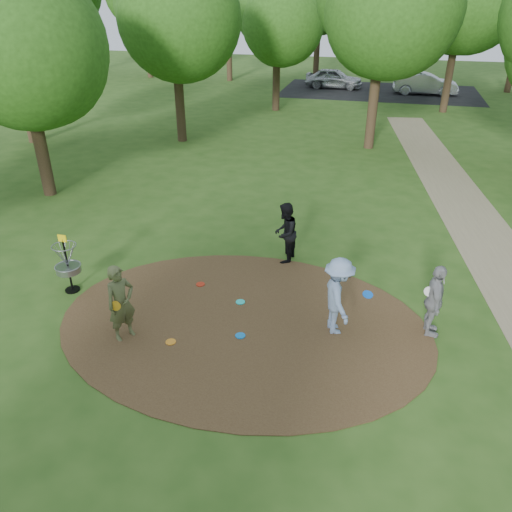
# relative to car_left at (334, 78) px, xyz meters

# --- Properties ---
(ground) EXTENTS (100.00, 100.00, 0.00)m
(ground) POSITION_rel_car_left_xyz_m (1.41, -30.50, -0.72)
(ground) COLOR #2D5119
(ground) RESTS_ON ground
(dirt_clearing) EXTENTS (8.40, 8.40, 0.02)m
(dirt_clearing) POSITION_rel_car_left_xyz_m (1.41, -30.50, -0.71)
(dirt_clearing) COLOR #47301C
(dirt_clearing) RESTS_ON ground
(parking_lot) EXTENTS (14.00, 8.00, 0.01)m
(parking_lot) POSITION_rel_car_left_xyz_m (3.41, -0.50, -0.71)
(parking_lot) COLOR black
(parking_lot) RESTS_ON ground
(player_observer_with_disc) EXTENTS (0.68, 0.75, 1.73)m
(player_observer_with_disc) POSITION_rel_car_left_xyz_m (-0.93, -31.58, 0.15)
(player_observer_with_disc) COLOR #565D35
(player_observer_with_disc) RESTS_ON ground
(player_throwing_with_disc) EXTENTS (1.27, 1.31, 1.78)m
(player_throwing_with_disc) POSITION_rel_car_left_xyz_m (3.44, -30.25, 0.17)
(player_throwing_with_disc) COLOR #8098BF
(player_throwing_with_disc) RESTS_ON ground
(player_walking_with_disc) EXTENTS (0.71, 0.88, 1.69)m
(player_walking_with_disc) POSITION_rel_car_left_xyz_m (1.73, -27.37, 0.13)
(player_walking_with_disc) COLOR black
(player_walking_with_disc) RESTS_ON ground
(player_waiting_with_disc) EXTENTS (0.48, 1.00, 1.67)m
(player_waiting_with_disc) POSITION_rel_car_left_xyz_m (5.43, -29.85, 0.12)
(player_waiting_with_disc) COLOR gray
(player_waiting_with_disc) RESTS_ON ground
(disc_ground_cyan) EXTENTS (0.22, 0.22, 0.02)m
(disc_ground_cyan) POSITION_rel_car_left_xyz_m (1.12, -29.72, -0.69)
(disc_ground_cyan) COLOR #1BDFD3
(disc_ground_cyan) RESTS_ON dirt_clearing
(disc_ground_blue) EXTENTS (0.22, 0.22, 0.02)m
(disc_ground_blue) POSITION_rel_car_left_xyz_m (1.48, -30.98, -0.69)
(disc_ground_blue) COLOR #0D7CDE
(disc_ground_blue) RESTS_ON dirt_clearing
(disc_ground_red) EXTENTS (0.22, 0.22, 0.02)m
(disc_ground_red) POSITION_rel_car_left_xyz_m (-0.08, -29.19, -0.69)
(disc_ground_red) COLOR red
(disc_ground_red) RESTS_ON dirt_clearing
(car_left) EXTENTS (4.28, 1.89, 1.43)m
(car_left) POSITION_rel_car_left_xyz_m (0.00, 0.00, 0.00)
(car_left) COLOR #9DA1A5
(car_left) RESTS_ON ground
(car_right) EXTENTS (4.43, 1.58, 1.45)m
(car_right) POSITION_rel_car_left_xyz_m (6.52, -0.91, 0.01)
(car_right) COLOR #9C9FA3
(car_right) RESTS_ON ground
(disc_ground_orange) EXTENTS (0.22, 0.22, 0.02)m
(disc_ground_orange) POSITION_rel_car_left_xyz_m (0.10, -31.56, -0.69)
(disc_ground_orange) COLOR orange
(disc_ground_orange) RESTS_ON dirt_clearing
(disc_golf_basket) EXTENTS (0.63, 0.63, 1.54)m
(disc_golf_basket) POSITION_rel_car_left_xyz_m (-3.09, -30.20, 0.16)
(disc_golf_basket) COLOR black
(disc_golf_basket) RESTS_ON ground
(tree_ring) EXTENTS (36.68, 45.76, 8.91)m
(tree_ring) POSITION_rel_car_left_xyz_m (3.95, -22.80, 4.49)
(tree_ring) COLOR #332316
(tree_ring) RESTS_ON ground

